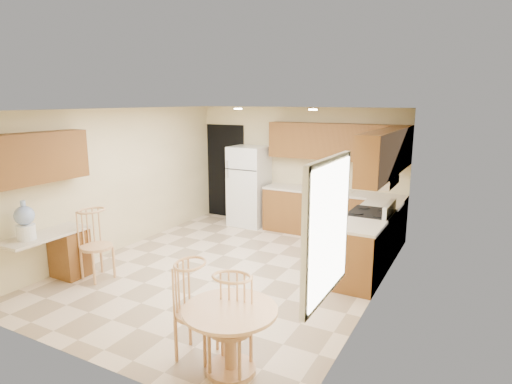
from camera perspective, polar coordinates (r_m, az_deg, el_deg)
The scene contains 30 objects.
floor at distance 6.90m, azimuth -3.74°, elevation -10.31°, with size 5.50×5.50×0.00m, color beige.
ceiling at distance 6.38m, azimuth -4.05°, elevation 10.92°, with size 4.50×5.50×0.02m, color white.
wall_back at distance 8.94m, azimuth 5.51°, elevation 3.18°, with size 4.50×0.02×2.50m, color beige.
wall_front at distance 4.52m, azimuth -22.81°, elevation -6.64°, with size 4.50×0.02×2.50m, color beige.
wall_left at distance 7.93m, azimuth -17.81°, elevation 1.52°, with size 0.02×5.50×2.50m, color beige.
wall_right at distance 5.69m, azimuth 15.72°, elevation -2.39°, with size 0.02×5.50×2.50m, color beige.
doorway at distance 9.76m, azimuth -4.07°, elevation 2.77°, with size 0.90×0.02×2.10m, color black.
base_cab_back at distance 8.53m, azimuth 10.05°, elevation -2.98°, with size 2.75×0.60×0.87m, color brown.
counter_back at distance 8.43m, azimuth 10.16°, elevation 0.01°, with size 2.75×0.63×0.04m, color beige.
base_cab_right_a at distance 7.72m, azimuth 16.26°, elevation -4.91°, with size 0.60×0.59×0.87m, color brown.
counter_right_a at distance 7.60m, azimuth 16.46°, elevation -1.62°, with size 0.63×0.59×0.04m, color beige.
base_cab_right_b at distance 6.37m, azimuth 13.45°, elevation -8.40°, with size 0.60×0.80×0.87m, color brown.
counter_right_b at distance 6.23m, azimuth 13.65°, elevation -4.47°, with size 0.63×0.80×0.04m, color beige.
upper_cab_back at distance 8.41m, azimuth 10.69°, elevation 6.59°, with size 2.75×0.33×0.70m, color brown.
upper_cab_right at distance 6.78m, azimuth 16.92°, elevation 4.99°, with size 0.33×2.42×0.70m, color brown.
upper_cab_left at distance 6.72m, azimuth -26.95°, elevation 4.13°, with size 0.33×1.40×0.70m, color brown.
sink at distance 8.43m, azimuth 10.00°, elevation 0.17°, with size 0.78×0.44×0.01m, color silver.
range_hood at distance 6.83m, azimuth 15.95°, elevation 1.45°, with size 0.50×0.76×0.14m, color silver.
desk_pedestal at distance 7.14m, azimuth -23.57°, elevation -7.48°, with size 0.48×0.42×0.72m, color brown.
desk_top at distance 6.81m, azimuth -26.34°, elevation -5.21°, with size 0.50×1.20×0.04m, color beige.
window at distance 3.90m, azimuth 9.57°, elevation -4.90°, with size 0.06×1.12×1.30m.
can_light_a at distance 7.67m, azimuth -2.41°, elevation 11.03°, with size 0.14×0.14×0.02m, color white.
can_light_b at distance 7.06m, azimuth 7.61°, elevation 10.84°, with size 0.14×0.14×0.02m, color white.
refrigerator at distance 9.11m, azimuth -0.92°, elevation 0.81°, with size 0.74×0.73×1.69m.
stove at distance 7.08m, azimuth 14.91°, elevation -6.08°, with size 0.65×0.76×1.09m.
dining_table at distance 4.36m, azimuth -3.44°, elevation -17.99°, with size 0.92×0.92×0.68m.
chair_table_a at distance 4.50m, azimuth -8.77°, elevation -14.61°, with size 0.45×0.58×1.02m.
chair_table_b at distance 4.21m, azimuth -4.16°, elevation -16.74°, with size 0.43×0.44×0.98m.
chair_desk at distance 6.73m, azimuth -21.23°, elevation -5.95°, with size 0.46×0.60×1.05m.
water_crock at distance 6.60m, azimuth -28.43°, elevation -3.55°, with size 0.26×0.26×0.54m.
Camera 1 is at (3.40, -5.40, 2.63)m, focal length 30.00 mm.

